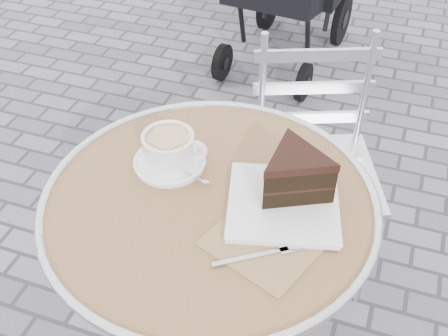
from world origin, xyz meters
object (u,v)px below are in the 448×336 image
(cake_plate_set, at_px, (292,181))
(bistro_chair, at_px, (313,136))
(cafe_table, at_px, (211,250))
(cappuccino_set, at_px, (170,152))

(cake_plate_set, distance_m, bistro_chair, 0.60)
(bistro_chair, bearing_deg, cafe_table, -123.30)
(cappuccino_set, relative_size, cake_plate_set, 0.51)
(cafe_table, relative_size, cake_plate_set, 2.05)
(cappuccino_set, bearing_deg, cake_plate_set, -17.86)
(bistro_chair, bearing_deg, cappuccino_set, -137.31)
(cafe_table, xyz_separation_m, bistro_chair, (0.12, 0.58, -0.06))
(cake_plate_set, bearing_deg, bistro_chair, 80.19)
(cafe_table, bearing_deg, cake_plate_set, 18.17)
(cafe_table, distance_m, cappuccino_set, 0.25)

